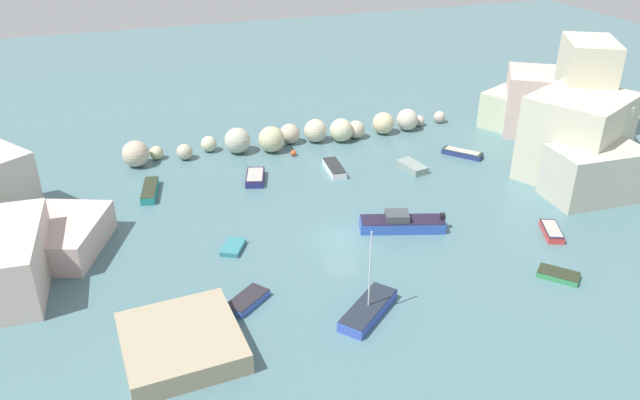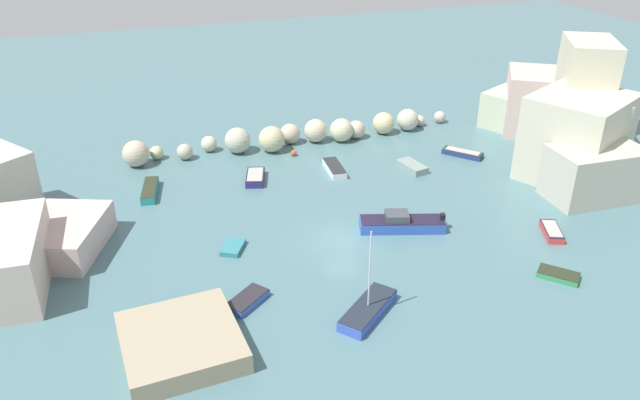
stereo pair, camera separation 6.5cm
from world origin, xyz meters
The scene contains 16 objects.
cove_water centered at (0.00, 0.00, 0.00)m, with size 160.00×160.00×0.00m, color slate.
cliff_headland_right centered at (25.98, 7.34, 3.62)m, with size 21.86×22.73×11.30m.
rock_breakwater centered at (2.13, 19.07, 1.15)m, with size 34.86×4.17×2.59m.
stone_dock centered at (-13.28, -8.63, 0.66)m, with size 6.60×6.88×1.33m, color tan.
channel_buoy centered at (1.29, 16.48, 0.29)m, with size 0.58×0.58×0.58m, color #E04C28.
moored_boat_0 centered at (12.32, -9.67, 0.22)m, with size 2.87×2.96×0.44m.
moored_boat_1 centered at (-3.65, 12.26, 0.33)m, with size 2.52×3.70×0.64m.
moored_boat_2 centered at (15.63, -4.64, 0.29)m, with size 2.34×3.29×0.55m.
moored_boat_3 centered at (-8.62, -5.45, 0.26)m, with size 3.26×2.99×0.53m.
moored_boat_4 centered at (-1.68, -9.07, 0.39)m, with size 4.94×4.49×6.09m.
moored_boat_5 centered at (10.84, 9.63, 0.32)m, with size 2.08×3.34×0.64m.
moored_boat_6 centered at (5.01, -0.09, 0.55)m, with size 6.82×3.78×1.48m.
moored_boat_7 centered at (-12.95, 12.67, 0.35)m, with size 1.99×4.50×0.70m.
moored_boat_8 centered at (-8.08, 1.35, 0.19)m, with size 2.30×2.63×0.37m.
moored_boat_9 centered at (17.03, 10.94, 0.30)m, with size 3.42×3.75×0.56m.
moored_boat_10 centered at (3.81, 11.71, 0.32)m, with size 1.66×4.01×0.65m.
Camera 1 is at (-15.08, -38.02, 24.80)m, focal length 35.15 mm.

